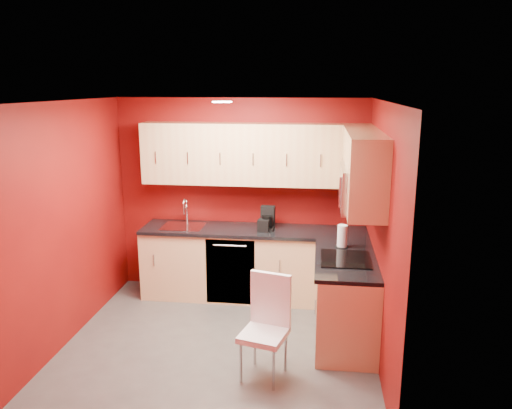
% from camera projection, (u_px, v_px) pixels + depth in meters
% --- Properties ---
extents(floor, '(3.20, 3.20, 0.00)m').
position_uv_depth(floor, '(220.00, 342.00, 5.28)').
color(floor, '#4F4D4A').
rests_on(floor, ground).
extents(ceiling, '(3.20, 3.20, 0.00)m').
position_uv_depth(ceiling, '(216.00, 101.00, 4.70)').
color(ceiling, white).
rests_on(ceiling, wall_back).
extents(wall_back, '(3.20, 0.00, 3.20)m').
position_uv_depth(wall_back, '(241.00, 196.00, 6.44)').
color(wall_back, maroon).
rests_on(wall_back, floor).
extents(wall_front, '(3.20, 0.00, 3.20)m').
position_uv_depth(wall_front, '(176.00, 287.00, 3.54)').
color(wall_front, maroon).
rests_on(wall_front, floor).
extents(wall_left, '(0.00, 3.00, 3.00)m').
position_uv_depth(wall_left, '(67.00, 223.00, 5.19)').
color(wall_left, maroon).
rests_on(wall_left, floor).
extents(wall_right, '(0.00, 3.00, 3.00)m').
position_uv_depth(wall_right, '(382.00, 234.00, 4.79)').
color(wall_right, maroon).
rests_on(wall_right, floor).
extents(base_cabinets_back, '(2.80, 0.60, 0.87)m').
position_uv_depth(base_cabinets_back, '(254.00, 265.00, 6.31)').
color(base_cabinets_back, '#E1BB80').
rests_on(base_cabinets_back, floor).
extents(base_cabinets_right, '(0.60, 1.30, 0.87)m').
position_uv_depth(base_cabinets_right, '(345.00, 300.00, 5.26)').
color(base_cabinets_right, '#E1BB80').
rests_on(base_cabinets_right, floor).
extents(countertop_back, '(2.80, 0.63, 0.04)m').
position_uv_depth(countertop_back, '(254.00, 230.00, 6.19)').
color(countertop_back, black).
rests_on(countertop_back, base_cabinets_back).
extents(countertop_right, '(0.63, 1.27, 0.04)m').
position_uv_depth(countertop_right, '(346.00, 260.00, 5.14)').
color(countertop_right, black).
rests_on(countertop_right, base_cabinets_right).
extents(upper_cabinets_back, '(2.80, 0.35, 0.75)m').
position_uv_depth(upper_cabinets_back, '(255.00, 154.00, 6.11)').
color(upper_cabinets_back, tan).
rests_on(upper_cabinets_back, wall_back).
extents(upper_cabinets_right, '(0.35, 1.55, 0.75)m').
position_uv_depth(upper_cabinets_right, '(363.00, 162.00, 5.09)').
color(upper_cabinets_right, tan).
rests_on(upper_cabinets_right, wall_right).
extents(microwave, '(0.42, 0.76, 0.42)m').
position_uv_depth(microwave, '(360.00, 188.00, 4.92)').
color(microwave, silver).
rests_on(microwave, upper_cabinets_right).
extents(cooktop, '(0.50, 0.55, 0.01)m').
position_uv_depth(cooktop, '(345.00, 259.00, 5.10)').
color(cooktop, black).
rests_on(cooktop, countertop_right).
extents(sink, '(0.52, 0.42, 0.35)m').
position_uv_depth(sink, '(183.00, 223.00, 6.31)').
color(sink, silver).
rests_on(sink, countertop_back).
extents(dishwasher_front, '(0.60, 0.02, 0.82)m').
position_uv_depth(dishwasher_front, '(230.00, 272.00, 6.07)').
color(dishwasher_front, black).
rests_on(dishwasher_front, base_cabinets_back).
extents(downlight, '(0.20, 0.20, 0.01)m').
position_uv_depth(downlight, '(222.00, 102.00, 4.99)').
color(downlight, white).
rests_on(downlight, ceiling).
extents(coffee_maker, '(0.19, 0.24, 0.28)m').
position_uv_depth(coffee_maker, '(267.00, 218.00, 6.14)').
color(coffee_maker, black).
rests_on(coffee_maker, countertop_back).
extents(napkin_holder, '(0.15, 0.15, 0.15)m').
position_uv_depth(napkin_holder, '(264.00, 225.00, 6.08)').
color(napkin_holder, black).
rests_on(napkin_holder, countertop_back).
extents(paper_towel, '(0.17, 0.17, 0.25)m').
position_uv_depth(paper_towel, '(342.00, 236.00, 5.47)').
color(paper_towel, silver).
rests_on(paper_towel, countertop_right).
extents(dining_chair, '(0.48, 0.49, 0.97)m').
position_uv_depth(dining_chair, '(264.00, 329.00, 4.54)').
color(dining_chair, white).
rests_on(dining_chair, floor).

